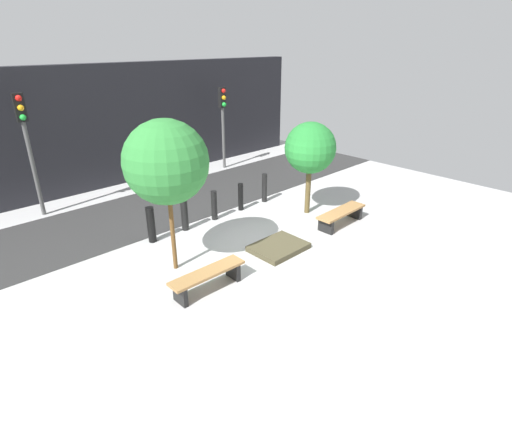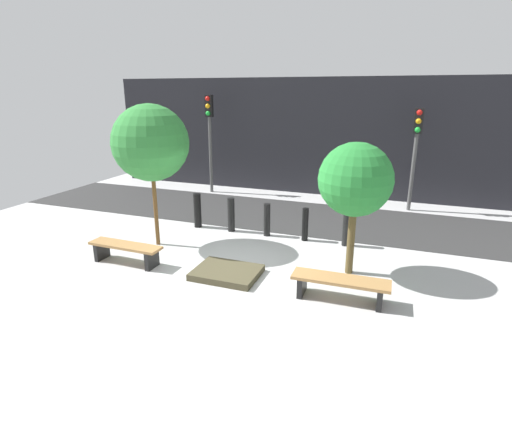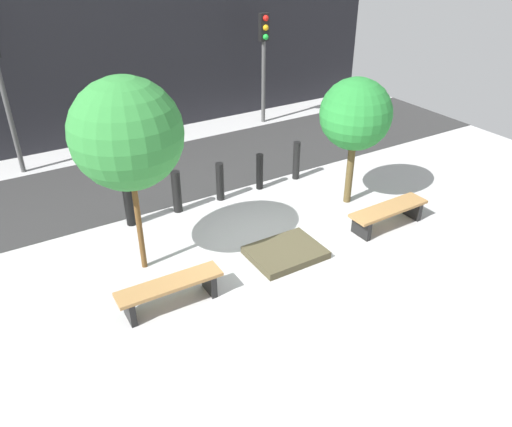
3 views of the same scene
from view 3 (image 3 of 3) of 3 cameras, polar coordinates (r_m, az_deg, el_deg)
name	(u,v)px [view 3 (image 3 of 3)]	position (r m, az deg, el deg)	size (l,w,h in m)	color
ground_plane	(283,253)	(9.59, 3.06, -4.53)	(18.00, 18.00, 0.00)	#B0B0B0
road_strip	(186,168)	(13.04, -8.05, 5.12)	(18.00, 3.37, 0.01)	#2E2E2E
building_facade	(133,60)	(15.28, -13.88, 16.71)	(16.20, 0.50, 4.25)	black
bench_left	(170,289)	(8.29, -9.79, -8.49)	(1.76, 0.45, 0.46)	black
bench_right	(388,212)	(10.60, 14.88, 0.11)	(1.81, 0.51, 0.45)	black
planter_bed	(286,252)	(9.48, 3.40, -4.46)	(1.36, 1.05, 0.14)	#443E2A
tree_behind_left_bench	(127,134)	(8.25, -14.57, 8.77)	(1.83, 1.83, 3.50)	brown
tree_behind_right_bench	(356,115)	(10.72, 11.32, 11.00)	(1.51, 1.51, 2.81)	brown
bollard_far_left	(129,203)	(10.57, -14.29, 1.14)	(0.21, 0.21, 0.98)	black
bollard_left	(177,192)	(10.86, -9.06, 2.47)	(0.20, 0.20, 0.95)	black
bollard_center	(220,182)	(11.26, -4.14, 3.66)	(0.18, 0.18, 0.89)	black
bollard_right	(260,172)	(11.72, 0.42, 4.81)	(0.16, 0.16, 0.87)	black
bollard_far_right	(296,160)	(12.24, 4.64, 6.07)	(0.17, 0.17, 0.96)	black
traffic_light_mid_west	(264,49)	(15.59, 0.92, 18.33)	(0.28, 0.27, 3.26)	#505050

